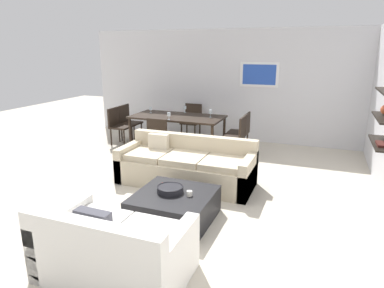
# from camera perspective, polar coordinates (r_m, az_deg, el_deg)

# --- Properties ---
(ground_plane) EXTENTS (18.00, 18.00, 0.00)m
(ground_plane) POSITION_cam_1_polar(r_m,az_deg,el_deg) (5.61, -2.09, -7.77)
(ground_plane) COLOR beige
(back_wall_unit) EXTENTS (8.40, 0.09, 2.70)m
(back_wall_unit) POSITION_cam_1_polar(r_m,az_deg,el_deg) (8.48, 9.35, 9.55)
(back_wall_unit) COLOR silver
(back_wall_unit) RESTS_ON ground
(sofa_beige) EXTENTS (2.28, 0.90, 0.78)m
(sofa_beige) POSITION_cam_1_polar(r_m,az_deg,el_deg) (5.80, -1.00, -3.87)
(sofa_beige) COLOR beige
(sofa_beige) RESTS_ON ground
(loveseat_white) EXTENTS (1.47, 0.90, 0.78)m
(loveseat_white) POSITION_cam_1_polar(r_m,az_deg,el_deg) (3.64, -12.99, -16.99)
(loveseat_white) COLOR white
(loveseat_white) RESTS_ON ground
(coffee_table) EXTENTS (1.01, 1.01, 0.38)m
(coffee_table) POSITION_cam_1_polar(r_m,az_deg,el_deg) (4.64, -2.98, -10.45)
(coffee_table) COLOR black
(coffee_table) RESTS_ON ground
(decorative_bowl) EXTENTS (0.36, 0.36, 0.09)m
(decorative_bowl) POSITION_cam_1_polar(r_m,az_deg,el_deg) (4.59, -3.69, -7.53)
(decorative_bowl) COLOR black
(decorative_bowl) RESTS_ON coffee_table
(candle_jar) EXTENTS (0.08, 0.08, 0.07)m
(candle_jar) POSITION_cam_1_polar(r_m,az_deg,el_deg) (4.48, -0.44, -8.28)
(candle_jar) COLOR silver
(candle_jar) RESTS_ON coffee_table
(apple_on_coffee_table) EXTENTS (0.07, 0.07, 0.07)m
(apple_on_coffee_table) POSITION_cam_1_polar(r_m,az_deg,el_deg) (4.75, -4.91, -6.87)
(apple_on_coffee_table) COLOR red
(apple_on_coffee_table) RESTS_ON coffee_table
(dining_table) EXTENTS (2.10, 1.03, 0.75)m
(dining_table) POSITION_cam_1_polar(r_m,az_deg,el_deg) (7.80, -2.46, 4.29)
(dining_table) COLOR black
(dining_table) RESTS_ON ground
(dining_chair_left_far) EXTENTS (0.44, 0.44, 0.88)m
(dining_chair_left_far) POSITION_cam_1_polar(r_m,az_deg,el_deg) (8.71, -10.65, 3.99)
(dining_chair_left_far) COLOR black
(dining_chair_left_far) RESTS_ON ground
(dining_chair_right_far) EXTENTS (0.44, 0.44, 0.88)m
(dining_chair_right_far) POSITION_cam_1_polar(r_m,az_deg,el_deg) (7.61, 8.36, 2.41)
(dining_chair_right_far) COLOR black
(dining_chair_right_far) RESTS_ON ground
(dining_chair_head) EXTENTS (0.44, 0.44, 0.88)m
(dining_chair_head) POSITION_cam_1_polar(r_m,az_deg,el_deg) (8.67, -0.00, 4.21)
(dining_chair_head) COLOR black
(dining_chair_head) RESTS_ON ground
(dining_chair_left_near) EXTENTS (0.44, 0.44, 0.88)m
(dining_chair_left_near) POSITION_cam_1_polar(r_m,az_deg,el_deg) (8.33, -12.32, 3.36)
(dining_chair_left_near) COLOR black
(dining_chair_left_near) RESTS_ON ground
(dining_chair_right_near) EXTENTS (0.44, 0.44, 0.88)m
(dining_chair_right_near) POSITION_cam_1_polar(r_m,az_deg,el_deg) (7.17, 7.52, 1.62)
(dining_chair_right_near) COLOR black
(dining_chair_right_near) RESTS_ON ground
(dining_chair_foot) EXTENTS (0.44, 0.44, 0.88)m
(dining_chair_foot) POSITION_cam_1_polar(r_m,az_deg,el_deg) (7.03, -5.45, 1.40)
(dining_chair_foot) COLOR black
(dining_chair_foot) RESTS_ON ground
(wine_glass_right_far) EXTENTS (0.07, 0.07, 0.18)m
(wine_glass_right_far) POSITION_cam_1_polar(r_m,az_deg,el_deg) (7.62, 3.12, 5.40)
(wine_glass_right_far) COLOR silver
(wine_glass_right_far) RESTS_ON dining_table
(wine_glass_foot) EXTENTS (0.08, 0.08, 0.16)m
(wine_glass_foot) POSITION_cam_1_polar(r_m,az_deg,el_deg) (7.36, -3.90, 4.97)
(wine_glass_foot) COLOR silver
(wine_glass_foot) RESTS_ON dining_table
(wine_glass_head) EXTENTS (0.07, 0.07, 0.16)m
(wine_glass_head) POSITION_cam_1_polar(r_m,az_deg,el_deg) (8.18, -1.19, 6.08)
(wine_glass_head) COLOR silver
(wine_glass_head) RESTS_ON dining_table
(wine_glass_left_far) EXTENTS (0.07, 0.07, 0.14)m
(wine_glass_left_far) POSITION_cam_1_polar(r_m,az_deg,el_deg) (8.21, -6.96, 5.88)
(wine_glass_left_far) COLOR silver
(wine_glass_left_far) RESTS_ON dining_table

